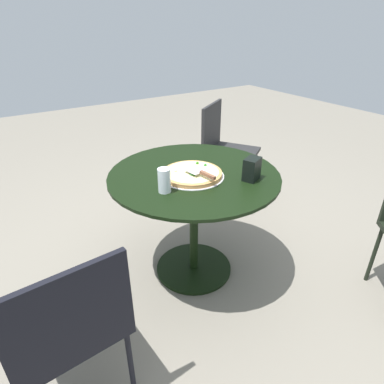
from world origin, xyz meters
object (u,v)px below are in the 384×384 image
Objects in this scene: drinking_cup at (164,180)px; napkin_dispenser at (252,169)px; pizza_server at (201,173)px; patio_chair_far at (224,145)px; patio_chair_near at (66,323)px; patio_table at (194,198)px; pizza_on_tray at (192,174)px.

drinking_cup is 0.49m from napkin_dispenser.
pizza_server is 1.24m from patio_chair_far.
pizza_server is at bearing 111.63° from patio_chair_near.
drinking_cup reaches higher than napkin_dispenser.
patio_table is 1.22× the size of patio_chair_near.
pizza_server is (0.11, -0.02, 0.22)m from patio_table.
patio_table is 0.36m from drinking_cup.
drinking_cup is (-0.00, -0.23, 0.01)m from pizza_server.
pizza_on_tray is at bearing -50.59° from patio_table.
pizza_on_tray is 1.71× the size of pizza_server.
pizza_on_tray is 2.86× the size of drinking_cup.
patio_chair_far is at bearing 132.50° from pizza_on_tray.
patio_chair_far is at bearing 125.29° from patio_chair_near.
napkin_dispenser is (0.14, 0.47, -0.00)m from drinking_cup.
patio_chair_near is at bearing -63.00° from patio_table.
pizza_server is at bearing -12.45° from patio_table.
patio_table is at bearing 117.00° from patio_chair_near.
drinking_cup reaches higher than patio_chair_near.
napkin_dispenser is (0.13, 0.25, 0.01)m from pizza_server.
pizza_server is 0.26× the size of patio_chair_near.
drinking_cup is at bearing 118.62° from patio_chair_near.
pizza_on_tray is at bearing -175.50° from pizza_server.
patio_chair_far reaches higher than drinking_cup.
napkin_dispenser is at bearing 100.67° from patio_chair_near.
patio_chair_far reaches higher than patio_table.
patio_chair_near reaches higher than pizza_on_tray.
patio_chair_far is at bearing 132.61° from patio_table.
pizza_server is 1.67× the size of drinking_cup.
napkin_dispenser is 0.15× the size of patio_chair_far.
pizza_server reaches higher than pizza_on_tray.
pizza_server is at bearing -44.37° from patio_chair_far.
patio_table is at bearing -71.37° from napkin_dispenser.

